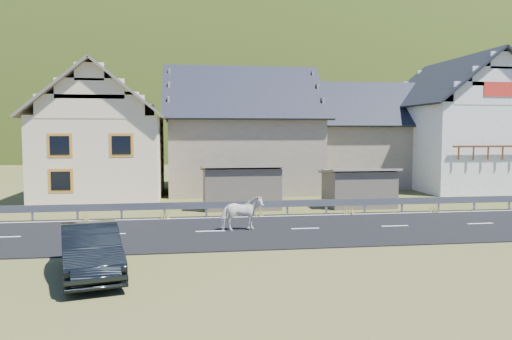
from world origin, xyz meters
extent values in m
plane|color=#3A4818|center=(0.00, 0.00, 0.00)|extent=(160.00, 160.00, 0.00)
cube|color=black|center=(0.00, 0.00, 0.02)|extent=(60.00, 7.00, 0.04)
cube|color=silver|center=(0.00, 0.00, 0.04)|extent=(60.00, 6.60, 0.01)
cube|color=#93969B|center=(0.00, 3.68, 0.58)|extent=(28.00, 0.08, 0.34)
cube|color=#93969B|center=(-12.00, 3.70, 0.35)|extent=(0.10, 0.06, 0.70)
cube|color=#93969B|center=(-10.00, 3.70, 0.35)|extent=(0.10, 0.06, 0.70)
cube|color=#93969B|center=(-8.00, 3.70, 0.35)|extent=(0.10, 0.06, 0.70)
cube|color=#93969B|center=(-6.00, 3.70, 0.35)|extent=(0.10, 0.06, 0.70)
cube|color=#93969B|center=(-4.00, 3.70, 0.35)|extent=(0.10, 0.06, 0.70)
cube|color=#93969B|center=(-2.00, 3.70, 0.35)|extent=(0.10, 0.06, 0.70)
cube|color=#93969B|center=(0.00, 3.70, 0.35)|extent=(0.10, 0.06, 0.70)
cube|color=#93969B|center=(2.00, 3.70, 0.35)|extent=(0.10, 0.06, 0.70)
cube|color=#93969B|center=(4.00, 3.70, 0.35)|extent=(0.10, 0.06, 0.70)
cube|color=#93969B|center=(6.00, 3.70, 0.35)|extent=(0.10, 0.06, 0.70)
cube|color=#93969B|center=(8.00, 3.70, 0.35)|extent=(0.10, 0.06, 0.70)
cube|color=#93969B|center=(10.00, 3.70, 0.35)|extent=(0.10, 0.06, 0.70)
cube|color=#93969B|center=(12.00, 3.70, 0.35)|extent=(0.10, 0.06, 0.70)
cube|color=#706353|center=(-2.00, 6.50, 1.10)|extent=(4.30, 3.30, 2.40)
cube|color=#706353|center=(4.50, 6.00, 1.00)|extent=(3.80, 2.90, 2.20)
cube|color=beige|center=(-10.00, 12.00, 2.50)|extent=(7.00, 9.00, 5.00)
cube|color=orange|center=(-11.60, 7.50, 3.40)|extent=(1.30, 0.12, 1.30)
cube|color=orange|center=(-8.40, 7.50, 3.40)|extent=(1.30, 0.12, 1.30)
cube|color=orange|center=(-11.60, 7.50, 1.50)|extent=(1.30, 0.12, 1.30)
cube|color=gray|center=(-12.00, 13.50, 6.56)|extent=(0.70, 0.70, 2.40)
cube|color=gray|center=(-1.00, 15.00, 2.50)|extent=(10.00, 9.00, 5.00)
cube|color=gray|center=(9.00, 17.00, 2.30)|extent=(9.00, 8.00, 4.60)
cube|color=white|center=(15.00, 14.00, 3.00)|extent=(8.00, 10.00, 6.00)
cube|color=red|center=(15.00, 8.97, 6.80)|extent=(2.60, 0.06, 0.90)
cube|color=#573013|center=(15.00, 8.75, 3.20)|extent=(6.80, 0.12, 0.12)
ellipsoid|color=#1C360D|center=(5.00, 180.00, -20.00)|extent=(440.00, 280.00, 260.00)
imported|color=white|center=(-2.71, -0.02, 0.76)|extent=(0.92, 1.77, 1.45)
imported|color=black|center=(-7.72, -5.72, 0.73)|extent=(2.56, 4.68, 1.46)
camera|label=1|loc=(-5.04, -20.31, 4.13)|focal=35.00mm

